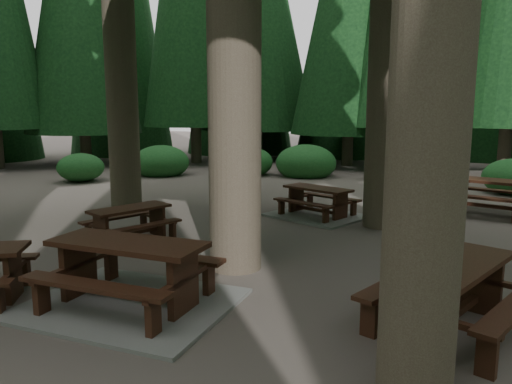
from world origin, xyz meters
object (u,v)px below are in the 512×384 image
at_px(picnic_table_a, 129,283).
at_px(picnic_table_b, 130,219).
at_px(picnic_table_f, 454,286).
at_px(picnic_table_c, 317,207).
at_px(picnic_table_d, 486,191).

distance_m(picnic_table_a, picnic_table_b, 3.37).
bearing_deg(picnic_table_f, picnic_table_a, 122.32).
distance_m(picnic_table_c, picnic_table_f, 6.31).
relative_size(picnic_table_d, picnic_table_f, 0.98).
height_order(picnic_table_a, picnic_table_d, picnic_table_a).
xyz_separation_m(picnic_table_c, picnic_table_f, (3.42, -5.29, 0.32)).
relative_size(picnic_table_c, picnic_table_f, 1.11).
bearing_deg(picnic_table_f, picnic_table_d, 15.99).
bearing_deg(picnic_table_b, picnic_table_c, -15.72).
bearing_deg(picnic_table_a, picnic_table_b, 125.49).
distance_m(picnic_table_b, picnic_table_c, 4.52).
distance_m(picnic_table_a, picnic_table_d, 9.40).
relative_size(picnic_table_b, picnic_table_d, 0.84).
xyz_separation_m(picnic_table_b, picnic_table_f, (6.03, -1.60, 0.11)).
relative_size(picnic_table_b, picnic_table_f, 0.82).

